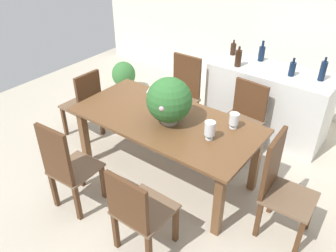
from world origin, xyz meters
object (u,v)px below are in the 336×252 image
(chair_far_left, at_px, (183,90))
(wine_bottle_green, at_px, (323,71))
(dining_table, at_px, (165,127))
(kitchen_counter, at_px, (267,102))
(chair_far_right, at_px, (244,115))
(wine_glass, at_px, (149,90))
(chair_head_end, at_px, (85,103))
(crystal_vase_center_near, at_px, (172,94))
(wine_bottle_amber, at_px, (233,49))
(wine_bottle_tall, at_px, (262,53))
(chair_near_right, at_px, (137,210))
(wine_bottle_dark, at_px, (292,69))
(flower_centerpiece, at_px, (169,101))
(crystal_vase_left, at_px, (210,129))
(wine_bottle_clear, at_px, (238,58))
(potted_plant_floor, at_px, (124,76))
(chair_foot_end, at_px, (280,183))
(crystal_vase_right, at_px, (234,119))
(chair_near_left, at_px, (66,166))

(chair_far_left, xyz_separation_m, wine_bottle_green, (1.56, 0.60, 0.49))
(chair_far_left, distance_m, wine_bottle_green, 1.74)
(dining_table, xyz_separation_m, kitchen_counter, (0.53, 1.56, -0.20))
(kitchen_counter, bearing_deg, chair_far_right, -96.52)
(wine_glass, distance_m, kitchen_counter, 1.67)
(chair_head_end, distance_m, crystal_vase_center_near, 1.25)
(dining_table, distance_m, wine_glass, 0.54)
(dining_table, bearing_deg, chair_head_end, -179.90)
(wine_glass, relative_size, wine_bottle_amber, 0.67)
(chair_head_end, xyz_separation_m, wine_bottle_tall, (1.59, 1.75, 0.51))
(chair_head_end, distance_m, wine_bottle_amber, 2.14)
(chair_near_right, bearing_deg, wine_bottle_dark, -97.08)
(wine_bottle_green, bearing_deg, kitchen_counter, -175.86)
(flower_centerpiece, height_order, crystal_vase_left, flower_centerpiece)
(chair_near_right, xyz_separation_m, wine_bottle_clear, (-0.34, 2.38, 0.53))
(wine_bottle_amber, bearing_deg, potted_plant_floor, -166.64)
(kitchen_counter, height_order, wine_bottle_green, wine_bottle_green)
(chair_far_left, height_order, wine_bottle_clear, wine_bottle_clear)
(flower_centerpiece, height_order, crystal_vase_center_near, flower_centerpiece)
(crystal_vase_left, height_order, wine_bottle_green, wine_bottle_green)
(dining_table, relative_size, chair_foot_end, 1.95)
(kitchen_counter, height_order, wine_bottle_dark, wine_bottle_dark)
(crystal_vase_left, xyz_separation_m, potted_plant_floor, (-2.45, 1.35, -0.60))
(crystal_vase_left, relative_size, crystal_vase_right, 1.16)
(wine_bottle_clear, bearing_deg, dining_table, -94.67)
(crystal_vase_center_near, xyz_separation_m, wine_bottle_amber, (0.03, 1.38, 0.14))
(chair_near_right, distance_m, potted_plant_floor, 3.28)
(chair_near_right, xyz_separation_m, wine_bottle_green, (0.65, 2.59, 0.54))
(chair_foot_end, xyz_separation_m, kitchen_counter, (-0.78, 1.56, -0.10))
(crystal_vase_left, relative_size, crystal_vase_center_near, 1.14)
(chair_near_right, distance_m, flower_centerpiece, 1.15)
(wine_bottle_dark, bearing_deg, crystal_vase_left, -97.39)
(chair_near_right, xyz_separation_m, wine_bottle_tall, (-0.18, 2.74, 0.52))
(kitchen_counter, bearing_deg, flower_centerpiece, -105.93)
(wine_bottle_tall, relative_size, wine_bottle_green, 0.94)
(kitchen_counter, xyz_separation_m, wine_bottle_amber, (-0.66, 0.16, 0.55))
(crystal_vase_left, relative_size, kitchen_counter, 0.12)
(dining_table, bearing_deg, crystal_vase_right, 22.40)
(wine_bottle_green, bearing_deg, chair_foot_end, -82.83)
(dining_table, height_order, chair_far_right, chair_far_right)
(dining_table, xyz_separation_m, potted_plant_floor, (-1.87, 1.30, -0.38))
(wine_bottle_green, xyz_separation_m, potted_plant_floor, (-2.98, -0.30, -0.76))
(potted_plant_floor, bearing_deg, chair_far_left, -12.17)
(chair_foot_end, height_order, crystal_vase_right, chair_foot_end)
(flower_centerpiece, xyz_separation_m, wine_bottle_green, (1.03, 1.63, 0.03))
(chair_near_left, xyz_separation_m, chair_head_end, (-0.86, 1.00, -0.03))
(chair_far_right, bearing_deg, chair_far_left, -175.12)
(chair_far_right, distance_m, wine_bottle_dark, 0.79)
(chair_far_left, relative_size, wine_glass, 7.30)
(chair_far_right, bearing_deg, wine_bottle_green, 48.87)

